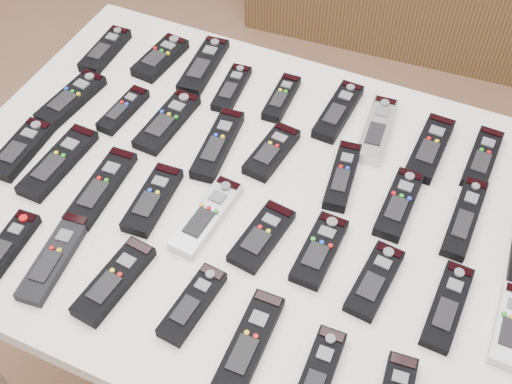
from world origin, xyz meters
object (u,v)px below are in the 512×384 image
at_px(remote_1, 160,58).
at_px(remote_25, 319,250).
at_px(remote_27, 447,306).
at_px(remote_35, 317,378).
at_px(remote_4, 282,98).
at_px(remote_26, 375,281).
at_px(remote_7, 430,148).
at_px(remote_32, 114,281).
at_px(remote_14, 272,152).
at_px(remote_24, 262,236).
at_px(remote_13, 218,144).
at_px(remote_15, 342,176).
at_px(table, 256,216).
at_px(remote_0, 105,50).
at_px(remote_23, 207,216).
at_px(remote_3, 232,88).
at_px(remote_31, 55,257).
at_px(remote_10, 71,99).
at_px(remote_5, 338,111).
at_px(remote_16, 399,204).
at_px(remote_19, 21,149).
at_px(remote_20, 58,162).
at_px(remote_2, 204,65).
at_px(remote_8, 482,158).
at_px(remote_28, 509,325).
at_px(remote_22, 153,199).
at_px(remote_6, 377,130).
at_px(remote_17, 465,218).
at_px(remote_11, 123,110).
at_px(remote_30, 7,247).
at_px(remote_33, 192,304).
at_px(remote_34, 249,343).
at_px(remote_21, 101,187).

xyz_separation_m(remote_1, remote_25, (0.54, -0.36, -0.00)).
height_order(remote_27, remote_35, remote_35).
relative_size(remote_4, remote_26, 0.93).
bearing_deg(remote_7, remote_32, -125.87).
xyz_separation_m(remote_14, remote_24, (0.07, -0.20, -0.00)).
distance_m(remote_13, remote_15, 0.27).
distance_m(table, remote_0, 0.58).
relative_size(remote_23, remote_24, 1.24).
relative_size(remote_0, remote_32, 0.94).
bearing_deg(remote_3, remote_4, 1.61).
bearing_deg(remote_31, remote_10, 114.17).
relative_size(remote_5, remote_27, 1.05).
relative_size(remote_1, remote_16, 0.92).
height_order(remote_19, remote_20, remote_19).
height_order(remote_2, remote_8, same).
distance_m(remote_1, remote_28, 0.96).
relative_size(remote_20, remote_35, 1.15).
relative_size(remote_22, remote_35, 0.96).
bearing_deg(remote_28, remote_25, 177.40).
xyz_separation_m(remote_7, remote_14, (-0.30, -0.14, -0.00)).
relative_size(remote_6, remote_19, 1.18).
relative_size(remote_10, remote_17, 0.92).
xyz_separation_m(remote_7, remote_27, (0.12, -0.35, -0.00)).
bearing_deg(remote_3, remote_26, -43.95).
relative_size(remote_2, remote_22, 1.17).
height_order(remote_8, remote_15, remote_15).
relative_size(remote_15, remote_35, 0.98).
relative_size(remote_11, remote_25, 0.92).
distance_m(remote_14, remote_24, 0.22).
bearing_deg(remote_8, remote_3, -176.53).
distance_m(remote_14, remote_16, 0.28).
height_order(remote_30, remote_35, remote_35).
relative_size(remote_1, remote_33, 1.02).
bearing_deg(remote_34, remote_19, 160.35).
bearing_deg(remote_27, remote_30, -162.54).
bearing_deg(remote_7, remote_0, -177.74).
relative_size(remote_23, remote_34, 0.99).
bearing_deg(remote_28, remote_26, -178.43).
bearing_deg(remote_14, remote_6, 46.18).
distance_m(remote_11, remote_26, 0.66).
distance_m(remote_27, remote_31, 0.70).
relative_size(remote_17, remote_34, 1.01).
bearing_deg(remote_30, remote_22, 43.84).
bearing_deg(remote_7, remote_21, -144.67).
distance_m(remote_0, remote_13, 0.42).
distance_m(remote_15, remote_24, 0.22).
xyz_separation_m(remote_19, remote_25, (0.65, 0.02, -0.00)).
relative_size(remote_0, remote_31, 0.86).
bearing_deg(remote_28, remote_0, 160.57).
bearing_deg(remote_8, remote_16, -121.09).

